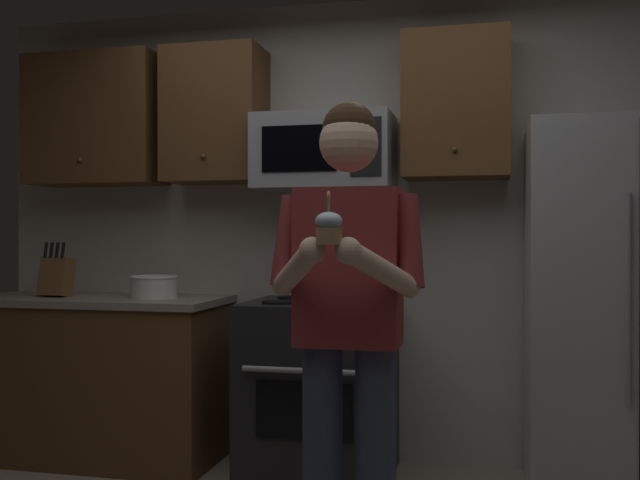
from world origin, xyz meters
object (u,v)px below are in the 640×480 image
oven_range (320,389)px  refrigerator (625,313)px  knife_block (56,277)px  bowl_large_white (154,286)px  person (348,309)px  microwave (325,152)px  cupcake (329,228)px

oven_range → refrigerator: size_ratio=0.52×
knife_block → bowl_large_white: bearing=4.5°
refrigerator → person: refrigerator is taller
microwave → bowl_large_white: 1.21m
knife_block → refrigerator: bearing=-0.2°
refrigerator → knife_block: size_ratio=5.63×
refrigerator → person: bearing=-136.9°
microwave → knife_block: bearing=-174.5°
bowl_large_white → person: 1.73m
microwave → knife_block: (-1.54, -0.15, -0.69)m
refrigerator → knife_block: refrigerator is taller
oven_range → cupcake: (0.37, -1.43, 0.83)m
oven_range → bowl_large_white: bearing=179.0°
microwave → refrigerator: 1.72m
bowl_large_white → knife_block: bearing=-175.5°
microwave → person: 1.46m
microwave → bowl_large_white: (-0.96, -0.10, -0.73)m
knife_block → person: (1.91, -1.07, -0.04)m
refrigerator → person: (-1.13, -1.06, 0.10)m
microwave → knife_block: 1.69m
refrigerator → cupcake: 1.83m
bowl_large_white → cupcake: cupcake is taller
knife_block → bowl_large_white: size_ratio=1.19×
cupcake → oven_range: bearing=104.5°
refrigerator → cupcake: (-1.13, -1.39, 0.39)m
microwave → cupcake: microwave is taller
knife_block → person: size_ratio=0.18×
bowl_large_white → oven_range: bearing=-1.0°
oven_range → knife_block: (-1.54, -0.03, 0.57)m
cupcake → refrigerator: bearing=50.8°
refrigerator → oven_range: bearing=178.5°
oven_range → cupcake: cupcake is taller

